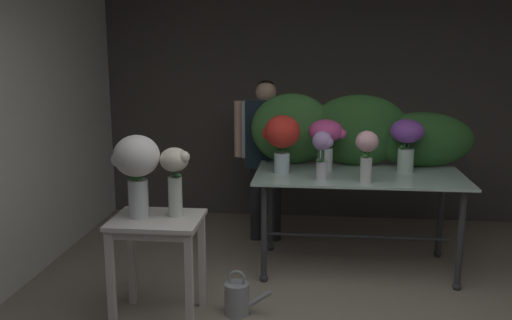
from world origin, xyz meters
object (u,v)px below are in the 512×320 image
watering_can (237,298)px  vase_lilac_ranunculus (323,150)px  vase_blush_anemones (367,151)px  vase_cream_lisianthus_tall (175,173)px  vase_fuchsia_dahlias (326,137)px  display_table_glass (358,189)px  vase_scarlet_stock (282,136)px  vase_violet_lilies (407,139)px  vase_white_roses_tall (136,165)px  side_table_white (157,234)px  florist (266,143)px

watering_can → vase_lilac_ranunculus: bearing=48.8°
vase_blush_anemones → vase_cream_lisianthus_tall: (-1.37, -0.72, -0.05)m
vase_lilac_ranunculus → vase_fuchsia_dahlias: (0.03, 0.37, 0.05)m
vase_blush_anemones → display_table_glass: bearing=94.7°
vase_scarlet_stock → vase_fuchsia_dahlias: (0.38, 0.13, -0.02)m
display_table_glass → vase_scarlet_stock: vase_scarlet_stock is taller
display_table_glass → vase_blush_anemones: size_ratio=4.22×
vase_cream_lisianthus_tall → watering_can: 1.04m
vase_violet_lilies → vase_fuchsia_dahlias: (-0.69, -0.02, 0.00)m
vase_lilac_ranunculus → vase_white_roses_tall: size_ratio=0.69×
vase_fuchsia_dahlias → vase_cream_lisianthus_tall: (-1.06, -1.12, -0.09)m
vase_fuchsia_dahlias → vase_cream_lisianthus_tall: size_ratio=0.92×
side_table_white → vase_cream_lisianthus_tall: vase_cream_lisianthus_tall is taller
side_table_white → vase_white_roses_tall: vase_white_roses_tall is taller
side_table_white → vase_scarlet_stock: bearing=52.0°
florist → vase_lilac_ranunculus: 1.09m
display_table_glass → vase_cream_lisianthus_tall: bearing=-142.5°
vase_white_roses_tall → watering_can: (0.68, 0.12, -1.01)m
side_table_white → florist: florist is taller
vase_scarlet_stock → vase_cream_lisianthus_tall: size_ratio=1.02×
display_table_glass → watering_can: display_table_glass is taller
side_table_white → watering_can: side_table_white is taller
vase_scarlet_stock → vase_fuchsia_dahlias: bearing=19.6°
side_table_white → vase_white_roses_tall: (-0.13, -0.00, 0.50)m
florist → vase_white_roses_tall: bearing=-113.0°
vase_scarlet_stock → vase_lilac_ranunculus: size_ratio=1.24×
watering_can → vase_cream_lisianthus_tall: bearing=-170.8°
display_table_glass → vase_violet_lilies: bearing=15.4°
watering_can → vase_blush_anemones: bearing=34.4°
side_table_white → vase_cream_lisianthus_tall: 0.45m
display_table_glass → side_table_white: size_ratio=2.33×
florist → vase_lilac_ranunculus: size_ratio=3.99×
vase_violet_lilies → vase_cream_lisianthus_tall: 2.09m
vase_violet_lilies → vase_white_roses_tall: bearing=-149.3°
vase_violet_lilies → watering_can: vase_violet_lilies is taller
vase_fuchsia_dahlias → vase_blush_anemones: 0.51m
vase_violet_lilies → vase_cream_lisianthus_tall: (-1.75, -1.14, -0.08)m
vase_cream_lisianthus_tall → florist: bearing=74.1°
vase_cream_lisianthus_tall → vase_scarlet_stock: bearing=55.4°
vase_lilac_ranunculus → vase_blush_anemones: vase_blush_anemones is taller
vase_fuchsia_dahlias → vase_violet_lilies: bearing=1.7°
vase_scarlet_stock → vase_lilac_ranunculus: bearing=-34.0°
display_table_glass → watering_can: 1.46m
side_table_white → vase_blush_anemones: vase_blush_anemones is taller
vase_scarlet_stock → vase_blush_anemones: size_ratio=1.19×
vase_fuchsia_dahlias → vase_white_roses_tall: size_ratio=0.77×
vase_scarlet_stock → vase_cream_lisianthus_tall: (-0.68, -0.99, -0.11)m
display_table_glass → vase_fuchsia_dahlias: vase_fuchsia_dahlias is taller
vase_blush_anemones → watering_can: size_ratio=1.19×
display_table_glass → florist: 1.12m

